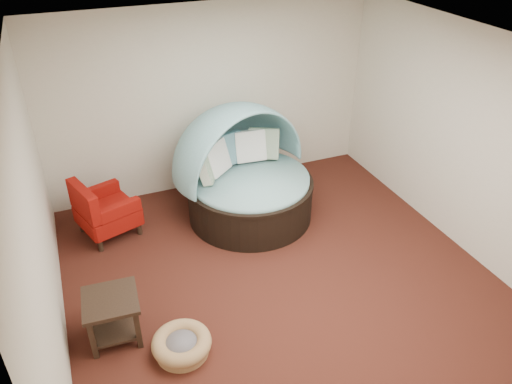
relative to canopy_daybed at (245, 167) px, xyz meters
name	(u,v)px	position (x,y,z in m)	size (l,w,h in m)	color
floor	(277,274)	(-0.13, -1.44, -0.76)	(5.00, 5.00, 0.00)	#4A1D15
wall_back	(211,99)	(-0.13, 1.06, 0.64)	(5.00, 5.00, 0.00)	beige
wall_front	(428,342)	(-0.13, -3.94, 0.64)	(5.00, 5.00, 0.00)	beige
wall_left	(37,227)	(-2.63, -1.44, 0.64)	(5.00, 5.00, 0.00)	beige
wall_right	(462,139)	(2.37, -1.44, 0.64)	(5.00, 5.00, 0.00)	beige
ceiling	(284,49)	(-0.13, -1.44, 2.04)	(5.00, 5.00, 0.00)	white
canopy_daybed	(245,167)	(0.00, 0.00, 0.00)	(2.27, 2.23, 1.64)	black
pet_basket	(182,344)	(-1.54, -2.18, -0.65)	(0.75, 0.75, 0.21)	olive
red_armchair	(103,211)	(-1.97, 0.21, -0.37)	(0.91, 0.91, 0.84)	black
side_table	(112,312)	(-2.13, -1.70, -0.41)	(0.60, 0.60, 0.54)	black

